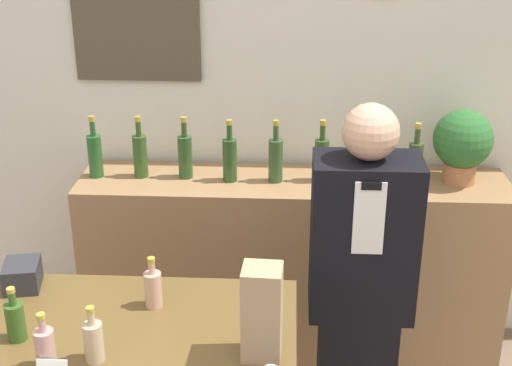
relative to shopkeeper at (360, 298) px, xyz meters
name	(u,v)px	position (x,y,z in m)	size (l,w,h in m)	color
back_wall	(251,87)	(-0.49, 1.01, 0.57)	(5.20, 0.09, 2.70)	silver
back_shelf	(291,269)	(-0.27, 0.73, -0.30)	(2.07, 0.43, 0.97)	#9E754C
shopkeeper	(360,298)	(0.00, 0.00, 0.00)	(0.40, 0.25, 1.58)	black
potted_plant	(463,142)	(0.52, 0.76, 0.38)	(0.28, 0.28, 0.36)	#B27047
paper_bag	(262,313)	(-0.36, -0.64, 0.34)	(0.12, 0.12, 0.30)	tan
gift_box	(22,275)	(-1.22, -0.29, 0.24)	(0.14, 0.16, 0.09)	#2D2D33
counter_bottle_1	(15,320)	(-1.12, -0.59, 0.26)	(0.06, 0.06, 0.18)	#34591F
counter_bottle_2	(45,347)	(-0.99, -0.73, 0.26)	(0.06, 0.06, 0.18)	tan
counter_bottle_3	(93,340)	(-0.85, -0.69, 0.26)	(0.06, 0.06, 0.18)	tan
counter_bottle_4	(153,288)	(-0.73, -0.39, 0.26)	(0.06, 0.06, 0.18)	tan
shelf_bottle_0	(95,154)	(-1.22, 0.74, 0.30)	(0.07, 0.07, 0.30)	#275825
shelf_bottle_1	(140,154)	(-1.00, 0.75, 0.30)	(0.07, 0.07, 0.30)	#325120
shelf_bottle_2	(185,155)	(-0.79, 0.75, 0.30)	(0.07, 0.07, 0.30)	#2B4D22
shelf_bottle_3	(230,158)	(-0.57, 0.72, 0.30)	(0.07, 0.07, 0.30)	#2A4B21
shelf_bottle_4	(276,159)	(-0.35, 0.72, 0.30)	(0.07, 0.07, 0.30)	#325029
shelf_bottle_5	(322,158)	(-0.14, 0.74, 0.30)	(0.07, 0.07, 0.30)	#2E4F1F
shelf_bottle_6	(368,161)	(0.08, 0.72, 0.30)	(0.07, 0.07, 0.30)	#344C25
shelf_bottle_7	(415,162)	(0.30, 0.72, 0.30)	(0.07, 0.07, 0.30)	#354A25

